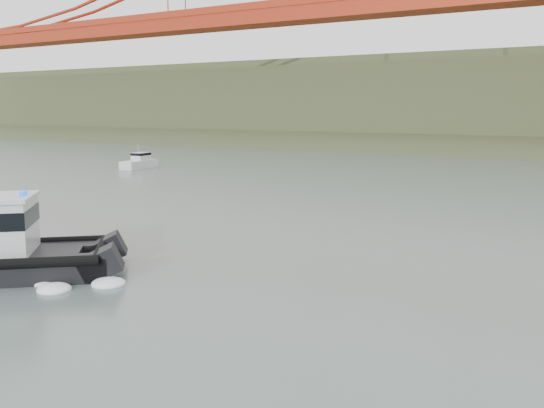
% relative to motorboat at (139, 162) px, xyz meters
% --- Properties ---
extents(ground, '(400.00, 400.00, 0.00)m').
position_rel_motorboat_xyz_m(ground, '(34.10, -36.87, -0.71)').
color(ground, '#53635D').
rests_on(ground, ground).
extents(motorboat, '(2.42, 5.39, 2.86)m').
position_rel_motorboat_xyz_m(motorboat, '(0.00, 0.00, 0.00)').
color(motorboat, silver).
rests_on(motorboat, ground).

